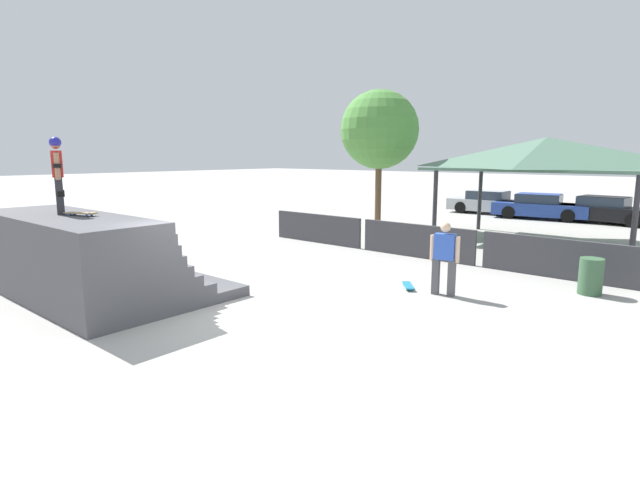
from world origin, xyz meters
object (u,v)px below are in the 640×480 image
object	(u,v)px
skater_on_deck	(58,170)
trash_bin	(591,276)
tree_far_back	(379,130)
parked_car_silver	(489,203)
parked_car_blue	(540,207)
parked_car_black	(605,211)
bystander_walking	(444,255)
skateboard_on_deck	(82,213)
skateboard_on_ground	(408,286)

from	to	relation	value
skater_on_deck	trash_bin	bearing A→B (deg)	63.11
skater_on_deck	trash_bin	size ratio (longest dim) A/B	2.00
tree_far_back	parked_car_silver	size ratio (longest dim) A/B	1.38
parked_car_blue	parked_car_black	world-z (taller)	same
skater_on_deck	trash_bin	world-z (taller)	skater_on_deck
bystander_walking	tree_far_back	xyz separation A→B (m)	(-7.47, 8.31, 3.33)
bystander_walking	tree_far_back	size ratio (longest dim) A/B	0.28
trash_bin	skateboard_on_deck	bearing A→B (deg)	-137.03
bystander_walking	tree_far_back	bearing A→B (deg)	-60.69
skateboard_on_deck	parked_car_black	distance (m)	22.61
trash_bin	parked_car_blue	bearing A→B (deg)	111.39
skateboard_on_ground	trash_bin	world-z (taller)	trash_bin
skater_on_deck	tree_far_back	world-z (taller)	tree_far_back
parked_car_silver	tree_far_back	bearing A→B (deg)	-103.76
trash_bin	parked_car_blue	size ratio (longest dim) A/B	0.18
bystander_walking	parked_car_black	distance (m)	16.25
parked_car_blue	parked_car_black	xyz separation A→B (m)	(2.85, 0.29, -0.00)
bystander_walking	trash_bin	xyz separation A→B (m)	(2.56, 2.28, -0.52)
skater_on_deck	parked_car_blue	distance (m)	22.07
trash_bin	parked_car_blue	world-z (taller)	parked_car_blue
skater_on_deck	skateboard_on_deck	xyz separation A→B (m)	(0.73, 0.13, -0.92)
trash_bin	parked_car_silver	xyz separation A→B (m)	(-8.21, 14.21, 0.18)
trash_bin	skateboard_on_ground	bearing A→B (deg)	-146.58
trash_bin	parked_car_silver	distance (m)	16.41
bystander_walking	parked_car_blue	distance (m)	16.21
skateboard_on_deck	parked_car_black	xyz separation A→B (m)	(5.88, 21.78, -1.35)
tree_far_back	parked_car_black	world-z (taller)	tree_far_back
parked_car_silver	parked_car_black	world-z (taller)	same
skater_on_deck	skateboard_on_deck	bearing A→B (deg)	32.24
skateboard_on_ground	parked_car_black	bearing A→B (deg)	137.43
skater_on_deck	parked_car_silver	bearing A→B (deg)	109.70
bystander_walking	skateboard_on_ground	world-z (taller)	bystander_walking
skateboard_on_deck	bystander_walking	size ratio (longest dim) A/B	0.48
trash_bin	parked_car_black	size ratio (longest dim) A/B	0.19
skateboard_on_ground	parked_car_black	size ratio (longest dim) A/B	0.16
bystander_walking	tree_far_back	world-z (taller)	tree_far_back
skateboard_on_deck	parked_car_silver	size ratio (longest dim) A/B	0.19
skateboard_on_deck	skateboard_on_ground	xyz separation A→B (m)	(4.92, 5.52, -1.89)
bystander_walking	skateboard_on_ground	xyz separation A→B (m)	(-0.91, -0.01, -0.88)
skateboard_on_ground	skater_on_deck	bearing A→B (deg)	-84.14
bystander_walking	parked_car_silver	world-z (taller)	bystander_walking
skateboard_on_deck	tree_far_back	world-z (taller)	tree_far_back
bystander_walking	skateboard_on_ground	distance (m)	1.27
parked_car_black	parked_car_silver	bearing A→B (deg)	-177.55
tree_far_back	parked_car_blue	distance (m)	9.68
parked_car_blue	skateboard_on_ground	bearing A→B (deg)	-90.83
skater_on_deck	skateboard_on_deck	world-z (taller)	skater_on_deck
trash_bin	parked_car_blue	distance (m)	14.70
tree_far_back	trash_bin	size ratio (longest dim) A/B	7.07
bystander_walking	parked_car_silver	xyz separation A→B (m)	(-5.66, 16.49, -0.34)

